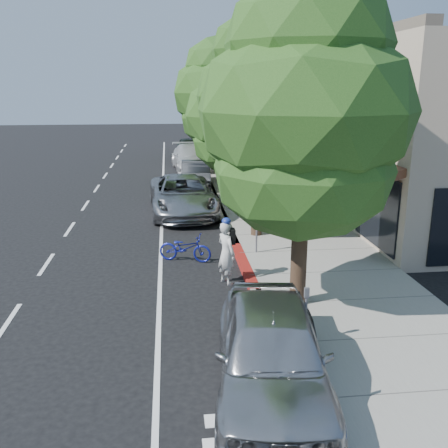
{
  "coord_description": "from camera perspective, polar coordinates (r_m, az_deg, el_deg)",
  "views": [
    {
      "loc": [
        -2.25,
        -13.41,
        5.51
      ],
      "look_at": [
        -0.6,
        1.29,
        1.35
      ],
      "focal_mm": 40.0,
      "sensor_mm": 36.0,
      "label": 1
    }
  ],
  "objects": [
    {
      "name": "street_tree_0",
      "position": [
        11.86,
        9.24,
        12.18
      ],
      "size": [
        5.08,
        5.08,
        7.9
      ],
      "color": "black",
      "rests_on": "ground"
    },
    {
      "name": "street_tree_2",
      "position": [
        23.67,
        1.3,
        12.09
      ],
      "size": [
        4.84,
        4.84,
        6.76
      ],
      "color": "black",
      "rests_on": "ground"
    },
    {
      "name": "storefront_building",
      "position": [
        33.63,
        14.56,
        11.79
      ],
      "size": [
        10.0,
        36.0,
        7.0
      ],
      "primitive_type": "cube",
      "color": "tan",
      "rests_on": "ground"
    },
    {
      "name": "curb_red_segment",
      "position": [
        15.56,
        2.34,
        -4.75
      ],
      "size": [
        0.32,
        4.0,
        0.15
      ],
      "primitive_type": "cube",
      "color": "maroon",
      "rests_on": "ground"
    },
    {
      "name": "bicycle",
      "position": [
        16.04,
        -4.46,
        -2.73
      ],
      "size": [
        1.82,
        1.11,
        0.9
      ],
      "primitive_type": "imported",
      "rotation": [
        0.0,
        0.0,
        1.25
      ],
      "color": "#151B92",
      "rests_on": "ground"
    },
    {
      "name": "dark_suv_far",
      "position": [
        39.73,
        -4.12,
        8.74
      ],
      "size": [
        1.85,
        4.29,
        1.44
      ],
      "primitive_type": "imported",
      "rotation": [
        0.0,
        0.0,
        0.04
      ],
      "color": "black",
      "rests_on": "ground"
    },
    {
      "name": "street_tree_1",
      "position": [
        17.7,
        3.98,
        13.99
      ],
      "size": [
        4.42,
        4.42,
        7.93
      ],
      "color": "black",
      "rests_on": "ground"
    },
    {
      "name": "curb",
      "position": [
        22.2,
        -0.38,
        1.54
      ],
      "size": [
        0.3,
        56.0,
        0.15
      ],
      "primitive_type": "cube",
      "color": "#9E998E",
      "rests_on": "ground"
    },
    {
      "name": "white_pickup",
      "position": [
        33.22,
        -3.75,
        7.56
      ],
      "size": [
        2.76,
        5.83,
        1.64
      ],
      "primitive_type": "imported",
      "rotation": [
        0.0,
        0.0,
        0.08
      ],
      "color": "beige",
      "rests_on": "ground"
    },
    {
      "name": "silver_suv",
      "position": [
        21.92,
        -4.74,
        3.3
      ],
      "size": [
        3.03,
        6.04,
        1.64
      ],
      "primitive_type": "imported",
      "rotation": [
        0.0,
        0.0,
        0.05
      ],
      "color": "#9C9DA1",
      "rests_on": "ground"
    },
    {
      "name": "pedestrian",
      "position": [
        21.81,
        8.41,
        3.9
      ],
      "size": [
        1.18,
        1.15,
        1.92
      ],
      "primitive_type": "imported",
      "rotation": [
        0.0,
        0.0,
        3.81
      ],
      "color": "black",
      "rests_on": "sidewalk"
    },
    {
      "name": "dark_sedan",
      "position": [
        27.34,
        -3.24,
        5.62
      ],
      "size": [
        1.78,
        4.53,
        1.47
      ],
      "primitive_type": "imported",
      "rotation": [
        0.0,
        0.0,
        -0.05
      ],
      "color": "black",
      "rests_on": "ground"
    },
    {
      "name": "sidewalk",
      "position": [
        22.55,
        5.44,
        1.69
      ],
      "size": [
        4.6,
        56.0,
        0.15
      ],
      "primitive_type": "cube",
      "color": "gray",
      "rests_on": "ground"
    },
    {
      "name": "street_tree_4",
      "position": [
        35.55,
        -1.35,
        14.66
      ],
      "size": [
        5.15,
        5.15,
        7.97
      ],
      "color": "black",
      "rests_on": "ground"
    },
    {
      "name": "street_tree_5",
      "position": [
        41.54,
        -2.11,
        14.26
      ],
      "size": [
        4.6,
        4.6,
        7.29
      ],
      "color": "black",
      "rests_on": "ground"
    },
    {
      "name": "near_car_a",
      "position": [
        9.35,
        5.45,
        -14.3
      ],
      "size": [
        2.62,
        5.19,
        1.69
      ],
      "primitive_type": "imported",
      "rotation": [
        0.0,
        0.0,
        -0.13
      ],
      "color": "#A9AAAE",
      "rests_on": "ground"
    },
    {
      "name": "cyclist",
      "position": [
        14.11,
        0.27,
        -3.31
      ],
      "size": [
        0.71,
        0.79,
        1.82
      ],
      "primitive_type": "imported",
      "rotation": [
        0.0,
        0.0,
        2.09
      ],
      "color": "silver",
      "rests_on": "ground"
    },
    {
      "name": "ground",
      "position": [
        14.67,
        2.93,
        -6.38
      ],
      "size": [
        120.0,
        120.0,
        0.0
      ],
      "primitive_type": "plane",
      "color": "black",
      "rests_on": "ground"
    },
    {
      "name": "street_tree_3",
      "position": [
        29.58,
        -0.29,
        14.56
      ],
      "size": [
        5.69,
        5.69,
        8.21
      ],
      "color": "black",
      "rests_on": "ground"
    }
  ]
}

